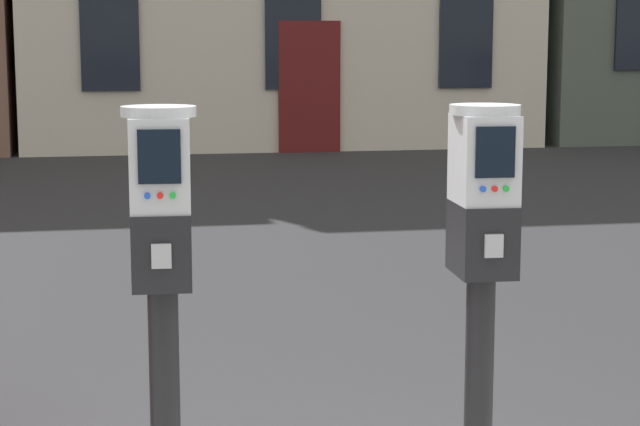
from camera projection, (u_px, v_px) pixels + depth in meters
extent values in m
cube|color=black|center=(162.00, 248.00, 3.27)|extent=(0.18, 0.25, 0.22)
cube|color=#A5A8AD|center=(161.00, 256.00, 3.14)|extent=(0.06, 0.01, 0.07)
cube|color=#B7BABF|center=(160.00, 164.00, 3.23)|extent=(0.18, 0.24, 0.27)
cube|color=black|center=(159.00, 157.00, 3.11)|extent=(0.12, 0.01, 0.15)
cylinder|color=blue|center=(147.00, 196.00, 3.12)|extent=(0.02, 0.01, 0.02)
cylinder|color=red|center=(160.00, 196.00, 3.12)|extent=(0.02, 0.01, 0.02)
cylinder|color=green|center=(173.00, 195.00, 3.13)|extent=(0.02, 0.01, 0.02)
cylinder|color=#B7BABF|center=(159.00, 111.00, 3.21)|extent=(0.23, 0.23, 0.03)
cylinder|color=black|center=(478.00, 422.00, 3.54)|extent=(0.09, 0.09, 0.95)
cube|color=black|center=(482.00, 239.00, 3.45)|extent=(0.18, 0.25, 0.22)
cube|color=#A5A8AD|center=(494.00, 246.00, 3.32)|extent=(0.06, 0.01, 0.07)
cube|color=#B7BABF|center=(484.00, 159.00, 3.41)|extent=(0.18, 0.24, 0.27)
cube|color=black|center=(495.00, 152.00, 3.29)|extent=(0.12, 0.01, 0.15)
cylinder|color=blue|center=(483.00, 189.00, 3.30)|extent=(0.02, 0.01, 0.02)
cylinder|color=red|center=(495.00, 189.00, 3.30)|extent=(0.02, 0.01, 0.02)
cylinder|color=green|center=(506.00, 189.00, 3.31)|extent=(0.02, 0.01, 0.02)
cylinder|color=#B7BABF|center=(485.00, 109.00, 3.39)|extent=(0.23, 0.23, 0.03)
cube|color=black|center=(110.00, 39.00, 17.29)|extent=(0.90, 0.06, 1.60)
cube|color=black|center=(293.00, 39.00, 17.81)|extent=(0.90, 0.06, 1.60)
cube|color=black|center=(466.00, 39.00, 18.34)|extent=(0.90, 0.06, 1.60)
cube|color=#591414|center=(309.00, 87.00, 17.98)|extent=(1.00, 0.07, 2.10)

